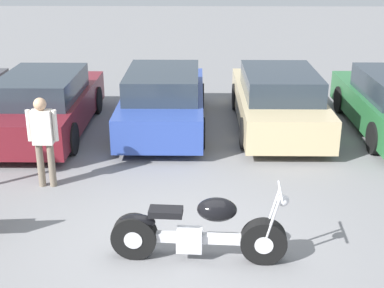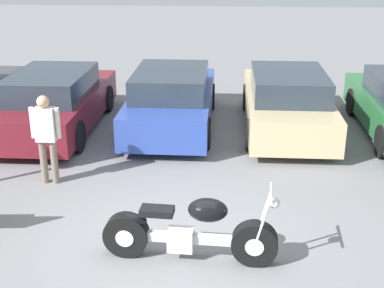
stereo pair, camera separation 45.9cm
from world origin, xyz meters
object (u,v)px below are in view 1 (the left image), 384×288
(motorcycle, at_px, (197,231))
(person_standing, at_px, (43,135))
(parked_car_blue, at_px, (164,100))
(parked_car_maroon, at_px, (46,104))
(parked_car_champagne, at_px, (278,100))

(motorcycle, distance_m, person_standing, 3.49)
(motorcycle, height_order, parked_car_blue, parked_car_blue)
(person_standing, bearing_deg, parked_car_maroon, 104.71)
(motorcycle, relative_size, parked_car_blue, 0.52)
(parked_car_blue, bearing_deg, parked_car_maroon, -171.88)
(parked_car_blue, xyz_separation_m, parked_car_champagne, (2.57, 0.00, 0.00))
(motorcycle, bearing_deg, parked_car_champagne, 71.78)
(motorcycle, xyz_separation_m, person_standing, (-2.60, 2.26, 0.52))
(motorcycle, height_order, parked_car_champagne, parked_car_champagne)
(parked_car_blue, bearing_deg, motorcycle, -81.90)
(motorcycle, relative_size, person_standing, 1.47)
(parked_car_maroon, relative_size, parked_car_blue, 1.00)
(parked_car_maroon, xyz_separation_m, parked_car_blue, (2.57, 0.37, 0.00))
(parked_car_blue, bearing_deg, person_standing, -119.86)
(motorcycle, bearing_deg, person_standing, 139.02)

